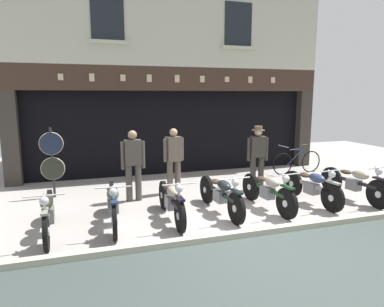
{
  "coord_description": "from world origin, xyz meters",
  "views": [
    {
      "loc": [
        -2.76,
        -5.13,
        2.47
      ],
      "look_at": [
        -0.22,
        2.82,
        1.05
      ],
      "focal_mm": 32.17,
      "sensor_mm": 36.0,
      "label": 1
    }
  ],
  "objects_px": {
    "motorcycle_far_left": "(48,212)",
    "motorcycle_center_left": "(171,200)",
    "motorcycle_center": "(221,194)",
    "advert_board_near": "(232,116)",
    "motorcycle_center_right": "(268,190)",
    "salesman_right": "(258,155)",
    "tyre_sign_pole": "(52,157)",
    "shopkeeper_center": "(174,158)",
    "motorcycle_far_right": "(354,183)",
    "leaning_bicycle": "(297,162)",
    "motorcycle_left": "(113,203)",
    "motorcycle_right": "(312,186)",
    "salesman_left": "(133,162)"
  },
  "relations": [
    {
      "from": "leaning_bicycle",
      "to": "salesman_left",
      "type": "bearing_deg",
      "value": 100.54
    },
    {
      "from": "motorcycle_right",
      "to": "shopkeeper_center",
      "type": "relative_size",
      "value": 1.17
    },
    {
      "from": "shopkeeper_center",
      "to": "leaning_bicycle",
      "type": "xyz_separation_m",
      "value": [
        4.32,
        0.99,
        -0.54
      ]
    },
    {
      "from": "salesman_right",
      "to": "tyre_sign_pole",
      "type": "height_order",
      "value": "tyre_sign_pole"
    },
    {
      "from": "motorcycle_right",
      "to": "leaning_bicycle",
      "type": "relative_size",
      "value": 1.08
    },
    {
      "from": "motorcycle_center_right",
      "to": "tyre_sign_pole",
      "type": "height_order",
      "value": "tyre_sign_pole"
    },
    {
      "from": "motorcycle_right",
      "to": "salesman_left",
      "type": "relative_size",
      "value": 1.16
    },
    {
      "from": "motorcycle_far_right",
      "to": "salesman_right",
      "type": "relative_size",
      "value": 1.22
    },
    {
      "from": "motorcycle_right",
      "to": "salesman_right",
      "type": "bearing_deg",
      "value": -71.05
    },
    {
      "from": "advert_board_near",
      "to": "shopkeeper_center",
      "type": "bearing_deg",
      "value": -138.7
    },
    {
      "from": "motorcycle_far_right",
      "to": "salesman_right",
      "type": "bearing_deg",
      "value": -45.6
    },
    {
      "from": "salesman_left",
      "to": "motorcycle_far_right",
      "type": "bearing_deg",
      "value": 161.45
    },
    {
      "from": "motorcycle_left",
      "to": "motorcycle_far_right",
      "type": "relative_size",
      "value": 1.03
    },
    {
      "from": "motorcycle_center",
      "to": "tyre_sign_pole",
      "type": "relative_size",
      "value": 1.21
    },
    {
      "from": "motorcycle_left",
      "to": "motorcycle_center_left",
      "type": "height_order",
      "value": "motorcycle_left"
    },
    {
      "from": "motorcycle_center_right",
      "to": "motorcycle_far_right",
      "type": "xyz_separation_m",
      "value": [
        2.28,
        -0.05,
        0.0
      ]
    },
    {
      "from": "salesman_right",
      "to": "tyre_sign_pole",
      "type": "relative_size",
      "value": 0.99
    },
    {
      "from": "advert_board_near",
      "to": "motorcycle_center_right",
      "type": "bearing_deg",
      "value": -103.49
    },
    {
      "from": "motorcycle_far_left",
      "to": "motorcycle_center_left",
      "type": "bearing_deg",
      "value": 179.54
    },
    {
      "from": "motorcycle_far_right",
      "to": "tyre_sign_pole",
      "type": "height_order",
      "value": "tyre_sign_pole"
    },
    {
      "from": "motorcycle_center",
      "to": "shopkeeper_center",
      "type": "xyz_separation_m",
      "value": [
        -0.56,
        1.75,
        0.49
      ]
    },
    {
      "from": "motorcycle_far_left",
      "to": "motorcycle_left",
      "type": "height_order",
      "value": "motorcycle_left"
    },
    {
      "from": "motorcycle_far_left",
      "to": "salesman_right",
      "type": "relative_size",
      "value": 1.2
    },
    {
      "from": "salesman_right",
      "to": "leaning_bicycle",
      "type": "bearing_deg",
      "value": -139.3
    },
    {
      "from": "motorcycle_left",
      "to": "motorcycle_center_left",
      "type": "xyz_separation_m",
      "value": [
        1.13,
        -0.08,
        -0.02
      ]
    },
    {
      "from": "tyre_sign_pole",
      "to": "advert_board_near",
      "type": "distance_m",
      "value": 5.84
    },
    {
      "from": "motorcycle_center",
      "to": "advert_board_near",
      "type": "relative_size",
      "value": 1.95
    },
    {
      "from": "motorcycle_center_right",
      "to": "motorcycle_right",
      "type": "xyz_separation_m",
      "value": [
        1.15,
        0.03,
        -0.0
      ]
    },
    {
      "from": "salesman_right",
      "to": "advert_board_near",
      "type": "distance_m",
      "value": 2.84
    },
    {
      "from": "motorcycle_right",
      "to": "shopkeeper_center",
      "type": "bearing_deg",
      "value": -37.31
    },
    {
      "from": "motorcycle_right",
      "to": "advert_board_near",
      "type": "bearing_deg",
      "value": -92.16
    },
    {
      "from": "motorcycle_far_right",
      "to": "leaning_bicycle",
      "type": "bearing_deg",
      "value": -102.54
    },
    {
      "from": "motorcycle_far_left",
      "to": "motorcycle_left",
      "type": "relative_size",
      "value": 0.96
    },
    {
      "from": "motorcycle_center_left",
      "to": "leaning_bicycle",
      "type": "height_order",
      "value": "leaning_bicycle"
    },
    {
      "from": "tyre_sign_pole",
      "to": "motorcycle_far_left",
      "type": "bearing_deg",
      "value": -88.3
    },
    {
      "from": "salesman_right",
      "to": "motorcycle_center_right",
      "type": "bearing_deg",
      "value": 79.27
    },
    {
      "from": "tyre_sign_pole",
      "to": "motorcycle_center",
      "type": "bearing_deg",
      "value": -33.7
    },
    {
      "from": "motorcycle_center_left",
      "to": "salesman_right",
      "type": "bearing_deg",
      "value": -150.48
    },
    {
      "from": "motorcycle_center_right",
      "to": "salesman_right",
      "type": "distance_m",
      "value": 1.65
    },
    {
      "from": "motorcycle_far_right",
      "to": "salesman_right",
      "type": "height_order",
      "value": "salesman_right"
    },
    {
      "from": "motorcycle_center",
      "to": "salesman_right",
      "type": "xyz_separation_m",
      "value": [
        1.61,
        1.4,
        0.51
      ]
    },
    {
      "from": "tyre_sign_pole",
      "to": "advert_board_near",
      "type": "relative_size",
      "value": 1.6
    },
    {
      "from": "leaning_bicycle",
      "to": "motorcycle_center_right",
      "type": "bearing_deg",
      "value": 133.26
    },
    {
      "from": "motorcycle_left",
      "to": "motorcycle_right",
      "type": "bearing_deg",
      "value": -177.37
    },
    {
      "from": "motorcycle_center",
      "to": "salesman_left",
      "type": "bearing_deg",
      "value": -44.7
    },
    {
      "from": "motorcycle_right",
      "to": "salesman_right",
      "type": "xyz_separation_m",
      "value": [
        -0.63,
        1.45,
        0.51
      ]
    },
    {
      "from": "salesman_right",
      "to": "shopkeeper_center",
      "type": "bearing_deg",
      "value": -0.42
    },
    {
      "from": "advert_board_near",
      "to": "salesman_right",
      "type": "bearing_deg",
      "value": -99.97
    },
    {
      "from": "motorcycle_far_left",
      "to": "advert_board_near",
      "type": "distance_m",
      "value": 7.01
    },
    {
      "from": "motorcycle_center_left",
      "to": "salesman_left",
      "type": "relative_size",
      "value": 1.2
    }
  ]
}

